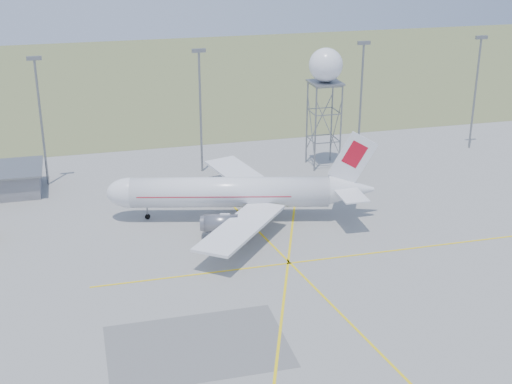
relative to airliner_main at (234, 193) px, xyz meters
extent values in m
cube|color=#5A6D3C|center=(9.19, 94.80, -3.92)|extent=(400.00, 120.00, 0.03)
cylinder|color=slate|center=(-25.81, 20.80, 6.07)|extent=(0.36, 0.36, 20.00)
cube|color=slate|center=(-25.81, 20.80, 16.27)|extent=(2.20, 0.50, 0.60)
cylinder|color=slate|center=(-0.81, 20.80, 6.07)|extent=(0.36, 0.36, 20.00)
cube|color=slate|center=(-0.81, 20.80, 16.27)|extent=(2.20, 0.50, 0.60)
cylinder|color=slate|center=(27.19, 20.80, 6.07)|extent=(0.36, 0.36, 20.00)
cube|color=slate|center=(27.19, 20.80, 16.27)|extent=(2.20, 0.50, 0.60)
cylinder|color=slate|center=(49.19, 20.80, 6.07)|extent=(0.36, 0.36, 20.00)
cube|color=slate|center=(49.19, 20.80, 16.27)|extent=(2.20, 0.50, 0.60)
cylinder|color=white|center=(-0.63, 0.15, 0.11)|extent=(27.89, 10.73, 4.26)
ellipsoid|color=white|center=(-14.07, 3.45, 0.11)|extent=(7.63, 5.76, 4.26)
cube|color=black|center=(-15.31, 3.76, 0.75)|extent=(2.12, 2.66, 1.04)
cone|color=white|center=(15.91, -3.91, 0.43)|extent=(7.22, 5.66, 4.26)
cube|color=white|center=(15.91, -3.91, 4.90)|extent=(6.70, 1.94, 8.01)
cube|color=red|center=(16.12, -3.96, 5.64)|extent=(3.65, 1.23, 4.11)
cube|color=white|center=(16.20, -0.47, 0.96)|extent=(4.70, 6.50, 0.19)
cube|color=white|center=(14.58, -7.09, 0.96)|extent=(4.70, 6.50, 0.19)
cube|color=white|center=(3.21, 9.08, -0.95)|extent=(8.59, 17.72, 0.38)
cube|color=white|center=(-1.36, -9.53, -0.95)|extent=(14.82, 16.35, 0.38)
cylinder|color=slate|center=(-0.19, 6.40, -1.91)|extent=(4.92, 3.44, 2.45)
cylinder|color=slate|center=(-3.13, -5.59, -1.91)|extent=(4.92, 3.44, 2.45)
cube|color=red|center=(-2.70, 0.66, 0.22)|extent=(21.70, 9.25, 0.13)
cylinder|color=black|center=(-12.00, 2.95, -3.45)|extent=(0.90, 0.90, 0.96)
cube|color=black|center=(1.44, -0.35, -3.45)|extent=(2.56, 6.46, 0.96)
cylinder|color=slate|center=(1.44, -0.35, -2.98)|extent=(0.31, 0.31, 1.92)
cylinder|color=slate|center=(17.43, 16.09, 3.30)|extent=(0.27, 0.27, 14.47)
cylinder|color=slate|center=(21.88, 16.09, 3.30)|extent=(0.27, 0.27, 14.47)
cylinder|color=slate|center=(21.88, 20.54, 3.30)|extent=(0.27, 0.27, 14.47)
cylinder|color=slate|center=(17.43, 20.54, 3.30)|extent=(0.27, 0.27, 14.47)
cube|color=slate|center=(19.66, 18.31, 10.53)|extent=(5.05, 5.05, 0.28)
sphere|color=white|center=(19.66, 18.31, 13.43)|extent=(5.56, 5.56, 5.56)
camera|label=1|loc=(-20.40, -90.54, 36.80)|focal=50.00mm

